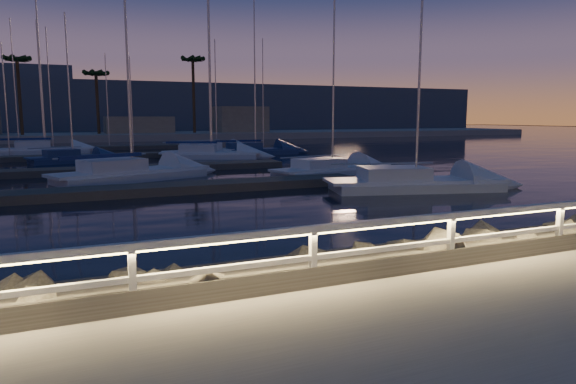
% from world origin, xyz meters
% --- Properties ---
extents(ground, '(400.00, 400.00, 0.00)m').
position_xyz_m(ground, '(0.00, 0.00, 0.00)').
color(ground, '#9B958C').
rests_on(ground, ground).
extents(harbor_water, '(400.00, 440.00, 0.60)m').
position_xyz_m(harbor_water, '(0.00, 31.22, -0.97)').
color(harbor_water, black).
rests_on(harbor_water, ground).
extents(guard_rail, '(44.11, 0.12, 1.06)m').
position_xyz_m(guard_rail, '(-0.07, -0.00, 0.77)').
color(guard_rail, white).
rests_on(guard_rail, ground).
extents(riprap, '(40.19, 2.95, 1.37)m').
position_xyz_m(riprap, '(-1.02, 1.33, -0.18)').
color(riprap, '#5F5B52').
rests_on(riprap, ground).
extents(floating_docks, '(22.00, 36.00, 0.40)m').
position_xyz_m(floating_docks, '(0.00, 32.50, -0.40)').
color(floating_docks, '#5B544C').
rests_on(floating_docks, ground).
extents(far_shore, '(160.00, 14.00, 5.20)m').
position_xyz_m(far_shore, '(-0.12, 74.05, 0.29)').
color(far_shore, '#9B958C').
rests_on(far_shore, ground).
extents(palm_left, '(3.00, 3.00, 11.20)m').
position_xyz_m(palm_left, '(-8.00, 72.00, 10.14)').
color(palm_left, '#483822').
rests_on(palm_left, ground).
extents(palm_center, '(3.00, 3.00, 9.70)m').
position_xyz_m(palm_center, '(2.00, 73.00, 8.78)').
color(palm_center, '#483822').
rests_on(palm_center, ground).
extents(palm_right, '(3.00, 3.00, 12.20)m').
position_xyz_m(palm_right, '(16.00, 72.00, 11.03)').
color(palm_right, '#483822').
rests_on(palm_right, ground).
extents(sailboat_c, '(9.04, 5.48, 14.89)m').
position_xyz_m(sailboat_c, '(0.33, 21.57, -0.15)').
color(sailboat_c, silver).
rests_on(sailboat_c, ground).
extents(sailboat_d, '(8.90, 4.61, 14.50)m').
position_xyz_m(sailboat_d, '(12.26, 12.22, -0.18)').
color(sailboat_d, silver).
rests_on(sailboat_d, ground).
extents(sailboat_g, '(9.02, 5.03, 14.78)m').
position_xyz_m(sailboat_g, '(9.04, 36.99, -0.15)').
color(sailboat_g, silver).
rests_on(sailboat_g, ground).
extents(sailboat_h, '(8.19, 3.95, 13.36)m').
position_xyz_m(sailboat_h, '(11.64, 19.26, -0.20)').
color(sailboat_h, silver).
rests_on(sailboat_h, ground).
extents(sailboat_j, '(6.84, 3.72, 11.23)m').
position_xyz_m(sailboat_j, '(-2.41, 35.03, -0.20)').
color(sailboat_j, navy).
rests_on(sailboat_j, ground).
extents(sailboat_k, '(8.53, 5.23, 14.05)m').
position_xyz_m(sailboat_k, '(8.26, 34.55, -0.16)').
color(sailboat_k, silver).
rests_on(sailboat_k, ground).
extents(sailboat_l, '(8.43, 2.76, 14.12)m').
position_xyz_m(sailboat_l, '(13.29, 37.42, -0.18)').
color(sailboat_l, navy).
rests_on(sailboat_l, ground).
extents(sailboat_n, '(8.30, 2.68, 14.03)m').
position_xyz_m(sailboat_n, '(-4.64, 45.52, -0.14)').
color(sailboat_n, silver).
rests_on(sailboat_n, ground).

